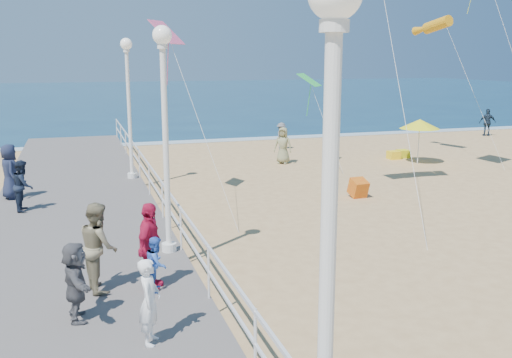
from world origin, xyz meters
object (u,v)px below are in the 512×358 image
object	(u,v)px
woman_holding_toddler	(150,302)
spectator_1	(98,246)
toddler_held	(156,264)
beach_umbrella	(420,124)
spectator_4	(10,172)
spectator_5	(76,281)
beach_walker_c	(283,145)
spectator_7	(23,185)
beach_walker_a	(281,136)
box_kite	(358,189)
beach_chair_right	(403,154)
beach_chair_left	(394,155)
lamp_post_near	(329,221)
lamp_post_far	(128,94)
lamp_post_mid	(165,117)
beach_walker_b	(487,122)
spectator_3	(150,246)

from	to	relation	value
woman_holding_toddler	spectator_1	world-z (taller)	spectator_1
toddler_held	beach_umbrella	bearing A→B (deg)	-26.50
woman_holding_toddler	spectator_4	world-z (taller)	spectator_4
toddler_held	beach_umbrella	size ratio (longest dim) A/B	0.43
spectator_5	beach_walker_c	xyz separation A→B (m)	(9.60, 15.37, -0.25)
woman_holding_toddler	beach_umbrella	size ratio (longest dim) A/B	0.68
spectator_4	beach_walker_c	xyz separation A→B (m)	(11.59, 5.30, -0.43)
spectator_7	beach_walker_c	distance (m)	13.13
spectator_5	beach_walker_a	bearing A→B (deg)	-32.92
spectator_1	beach_umbrella	distance (m)	19.50
box_kite	beach_umbrella	bearing A→B (deg)	37.97
beach_walker_a	beach_chair_right	world-z (taller)	beach_walker_a
spectator_1	beach_chair_left	bearing A→B (deg)	-57.48
beach_walker_a	box_kite	size ratio (longest dim) A/B	2.49
lamp_post_near	beach_chair_left	world-z (taller)	lamp_post_near
lamp_post_far	lamp_post_mid	bearing A→B (deg)	-90.00
beach_walker_b	beach_chair_right	size ratio (longest dim) A/B	3.21
toddler_held	woman_holding_toddler	bearing A→B (deg)	153.49
lamp_post_near	beach_umbrella	bearing A→B (deg)	54.63
spectator_3	box_kite	world-z (taller)	spectator_3
spectator_4	beach_chair_left	bearing A→B (deg)	-86.21
lamp_post_mid	spectator_4	distance (m)	8.36
lamp_post_far	spectator_7	distance (m)	5.86
woman_holding_toddler	beach_chair_left	world-z (taller)	woman_holding_toddler
lamp_post_near	spectator_3	distance (m)	7.27
spectator_3	spectator_5	world-z (taller)	spectator_3
beach_chair_right	spectator_3	bearing A→B (deg)	-136.11
spectator_5	beach_walker_b	bearing A→B (deg)	-54.64
beach_walker_a	box_kite	distance (m)	11.37
woman_holding_toddler	beach_chair_right	size ratio (longest dim) A/B	2.64
spectator_4	spectator_5	distance (m)	10.26
woman_holding_toddler	spectator_5	xyz separation A→B (m)	(-1.14, 1.25, 0.00)
spectator_3	beach_walker_a	xyz separation A→B (m)	(9.55, 18.39, -0.55)
spectator_5	beach_chair_right	distance (m)	21.99
lamp_post_far	woman_holding_toddler	world-z (taller)	lamp_post_far
toddler_held	spectator_5	distance (m)	1.80
lamp_post_near	spectator_3	size ratio (longest dim) A/B	2.97
toddler_held	spectator_1	size ratio (longest dim) A/B	0.51
woman_holding_toddler	beach_walker_c	bearing A→B (deg)	-8.46
woman_holding_toddler	spectator_1	xyz separation A→B (m)	(-0.68, 2.57, 0.18)
lamp_post_mid	spectator_3	bearing A→B (deg)	-108.31
lamp_post_mid	beach_chair_right	distance (m)	18.56
lamp_post_mid	lamp_post_far	distance (m)	9.00
spectator_1	beach_walker_a	xyz separation A→B (m)	(10.54, 18.11, -0.55)
spectator_7	beach_walker_a	size ratio (longest dim) A/B	1.04
lamp_post_mid	beach_walker_a	distance (m)	18.71
beach_walker_a	beach_chair_right	distance (m)	6.68
beach_walker_c	toddler_held	bearing A→B (deg)	-80.48
toddler_held	spectator_3	distance (m)	2.19
beach_walker_b	beach_umbrella	world-z (taller)	beach_umbrella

